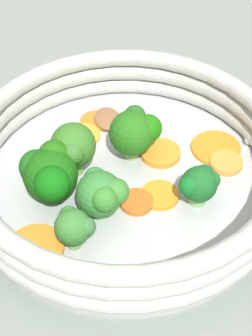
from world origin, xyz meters
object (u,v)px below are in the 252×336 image
(broccoli_floret_1, at_px, (102,193))
(broccoli_floret_3, at_px, (199,184))
(carrot_slice_3, at_px, (95,121))
(broccoli_floret_0, at_px, (74,226))
(carrot_slice_7, at_px, (82,136))
(broccoli_floret_4, at_px, (50,174))
(carrot_slice_1, at_px, (36,247))
(broccoli_floret_2, at_px, (135,131))
(skillet, at_px, (126,185))
(carrot_slice_0, at_px, (160,195))
(carrot_slice_6, at_px, (160,153))
(broccoli_floret_5, at_px, (73,148))
(carrot_slice_2, at_px, (137,202))
(carrot_slice_5, at_px, (216,148))
(carrot_slice_4, at_px, (226,163))
(mushroom_piece_0, at_px, (107,119))

(broccoli_floret_1, xyz_separation_m, broccoli_floret_3, (0.08, -0.01, -0.00))
(carrot_slice_3, xyz_separation_m, broccoli_floret_0, (-0.06, -0.14, 0.02))
(carrot_slice_7, relative_size, broccoli_floret_4, 0.58)
(carrot_slice_1, bearing_deg, broccoli_floret_2, 37.08)
(carrot_slice_7, height_order, broccoli_floret_1, broccoli_floret_1)
(skillet, distance_m, broccoli_floret_0, 0.09)
(carrot_slice_0, distance_m, carrot_slice_6, 0.05)
(carrot_slice_3, bearing_deg, carrot_slice_1, -121.83)
(carrot_slice_1, distance_m, carrot_slice_3, 0.17)
(carrot_slice_7, xyz_separation_m, broccoli_floret_5, (-0.02, -0.05, 0.03))
(broccoli_floret_0, distance_m, broccoli_floret_1, 0.04)
(carrot_slice_2, distance_m, broccoli_floret_5, 0.07)
(carrot_slice_3, height_order, broccoli_floret_3, broccoli_floret_3)
(broccoli_floret_1, relative_size, broccoli_floret_2, 0.98)
(carrot_slice_5, xyz_separation_m, broccoli_floret_0, (-0.16, -0.07, 0.02))
(carrot_slice_5, height_order, broccoli_floret_1, broccoli_floret_1)
(carrot_slice_0, relative_size, carrot_slice_6, 0.89)
(carrot_slice_5, relative_size, carrot_slice_7, 1.36)
(broccoli_floret_0, relative_size, broccoli_floret_1, 0.77)
(broccoli_floret_4, bearing_deg, broccoli_floret_2, 20.20)
(carrot_slice_0, distance_m, broccoli_floret_4, 0.10)
(carrot_slice_3, bearing_deg, carrot_slice_4, -43.91)
(carrot_slice_7, bearing_deg, broccoli_floret_2, -43.73)
(skillet, distance_m, broccoli_floret_1, 0.06)
(carrot_slice_3, distance_m, broccoli_floret_2, 0.07)
(broccoli_floret_5, bearing_deg, broccoli_floret_1, -78.96)
(carrot_slice_1, xyz_separation_m, broccoli_floret_0, (0.03, -0.00, 0.02))
(carrot_slice_1, height_order, broccoli_floret_2, broccoli_floret_2)
(broccoli_floret_1, height_order, mushroom_piece_0, broccoli_floret_1)
(broccoli_floret_3, xyz_separation_m, broccoli_floret_5, (-0.09, 0.06, 0.01))
(skillet, bearing_deg, carrot_slice_6, 27.39)
(carrot_slice_3, bearing_deg, carrot_slice_0, -76.61)
(carrot_slice_4, bearing_deg, broccoli_floret_0, -162.76)
(carrot_slice_4, bearing_deg, carrot_slice_2, -167.24)
(broccoli_floret_4, bearing_deg, mushroom_piece_0, 48.83)
(carrot_slice_1, height_order, carrot_slice_4, same)
(carrot_slice_1, distance_m, mushroom_piece_0, 0.17)
(broccoli_floret_1, bearing_deg, carrot_slice_6, 36.76)
(broccoli_floret_4, bearing_deg, carrot_slice_6, 11.90)
(carrot_slice_4, bearing_deg, carrot_slice_5, 90.48)
(carrot_slice_4, height_order, mushroom_piece_0, mushroom_piece_0)
(broccoli_floret_2, bearing_deg, mushroom_piece_0, 102.06)
(carrot_slice_1, relative_size, carrot_slice_4, 1.48)
(carrot_slice_1, bearing_deg, skillet, 30.06)
(skillet, xyz_separation_m, carrot_slice_7, (-0.02, 0.07, 0.01))
(skillet, height_order, broccoli_floret_5, broccoli_floret_5)
(broccoli_floret_3, distance_m, broccoli_floret_4, 0.13)
(carrot_slice_1, xyz_separation_m, mushroom_piece_0, (0.10, 0.14, 0.00))
(carrot_slice_6, distance_m, mushroom_piece_0, 0.07)
(carrot_slice_2, bearing_deg, broccoli_floret_5, 129.29)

